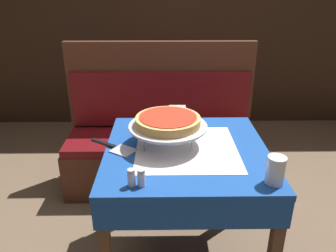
{
  "coord_description": "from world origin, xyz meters",
  "views": [
    {
      "loc": [
        -0.11,
        -1.47,
        1.53
      ],
      "look_at": [
        -0.09,
        0.01,
        0.88
      ],
      "focal_mm": 35.0,
      "sensor_mm": 36.0,
      "label": 1
    }
  ],
  "objects_px": {
    "deep_dish_pizza": "(168,121)",
    "pizza_server": "(114,147)",
    "pepper_shaker": "(141,178)",
    "salt_shaker": "(131,178)",
    "napkin_holder": "(177,113)",
    "dining_table_rear": "(170,79)",
    "pizza_pan_stand": "(168,127)",
    "water_glass_near": "(276,170)",
    "booth_bench": "(161,147)",
    "dining_table_front": "(186,166)",
    "condiment_caddy": "(171,61)"
  },
  "relations": [
    {
      "from": "pizza_server",
      "to": "pepper_shaker",
      "type": "xyz_separation_m",
      "value": [
        0.16,
        -0.34,
        0.03
      ]
    },
    {
      "from": "deep_dish_pizza",
      "to": "water_glass_near",
      "type": "distance_m",
      "value": 0.57
    },
    {
      "from": "napkin_holder",
      "to": "booth_bench",
      "type": "bearing_deg",
      "value": 101.99
    },
    {
      "from": "salt_shaker",
      "to": "napkin_holder",
      "type": "bearing_deg",
      "value": 72.76
    },
    {
      "from": "dining_table_rear",
      "to": "deep_dish_pizza",
      "type": "height_order",
      "value": "deep_dish_pizza"
    },
    {
      "from": "deep_dish_pizza",
      "to": "water_glass_near",
      "type": "xyz_separation_m",
      "value": [
        0.44,
        -0.36,
        -0.07
      ]
    },
    {
      "from": "pepper_shaker",
      "to": "deep_dish_pizza",
      "type": "bearing_deg",
      "value": 72.91
    },
    {
      "from": "pizza_server",
      "to": "water_glass_near",
      "type": "height_order",
      "value": "water_glass_near"
    },
    {
      "from": "condiment_caddy",
      "to": "salt_shaker",
      "type": "bearing_deg",
      "value": -95.74
    },
    {
      "from": "pepper_shaker",
      "to": "dining_table_front",
      "type": "bearing_deg",
      "value": 57.85
    },
    {
      "from": "napkin_holder",
      "to": "dining_table_rear",
      "type": "bearing_deg",
      "value": 90.88
    },
    {
      "from": "water_glass_near",
      "to": "pepper_shaker",
      "type": "distance_m",
      "value": 0.55
    },
    {
      "from": "booth_bench",
      "to": "deep_dish_pizza",
      "type": "height_order",
      "value": "booth_bench"
    },
    {
      "from": "deep_dish_pizza",
      "to": "napkin_holder",
      "type": "distance_m",
      "value": 0.34
    },
    {
      "from": "deep_dish_pizza",
      "to": "pizza_server",
      "type": "relative_size",
      "value": 1.29
    },
    {
      "from": "deep_dish_pizza",
      "to": "condiment_caddy",
      "type": "height_order",
      "value": "condiment_caddy"
    },
    {
      "from": "dining_table_rear",
      "to": "condiment_caddy",
      "type": "height_order",
      "value": "condiment_caddy"
    },
    {
      "from": "salt_shaker",
      "to": "napkin_holder",
      "type": "relative_size",
      "value": 0.77
    },
    {
      "from": "booth_bench",
      "to": "condiment_caddy",
      "type": "relative_size",
      "value": 7.95
    },
    {
      "from": "pizza_server",
      "to": "salt_shaker",
      "type": "relative_size",
      "value": 3.32
    },
    {
      "from": "water_glass_near",
      "to": "salt_shaker",
      "type": "bearing_deg",
      "value": -178.93
    },
    {
      "from": "dining_table_rear",
      "to": "deep_dish_pizza",
      "type": "bearing_deg",
      "value": -91.48
    },
    {
      "from": "dining_table_rear",
      "to": "salt_shaker",
      "type": "relative_size",
      "value": 10.02
    },
    {
      "from": "booth_bench",
      "to": "water_glass_near",
      "type": "bearing_deg",
      "value": -67.72
    },
    {
      "from": "pizza_server",
      "to": "napkin_holder",
      "type": "relative_size",
      "value": 2.55
    },
    {
      "from": "water_glass_near",
      "to": "salt_shaker",
      "type": "distance_m",
      "value": 0.59
    },
    {
      "from": "water_glass_near",
      "to": "condiment_caddy",
      "type": "distance_m",
      "value": 2.09
    },
    {
      "from": "pizza_pan_stand",
      "to": "dining_table_front",
      "type": "bearing_deg",
      "value": -23.63
    },
    {
      "from": "salt_shaker",
      "to": "pepper_shaker",
      "type": "bearing_deg",
      "value": 0.0
    },
    {
      "from": "water_glass_near",
      "to": "booth_bench",
      "type": "bearing_deg",
      "value": 112.28
    },
    {
      "from": "pizza_pan_stand",
      "to": "napkin_holder",
      "type": "relative_size",
      "value": 3.99
    },
    {
      "from": "booth_bench",
      "to": "pizza_server",
      "type": "distance_m",
      "value": 0.99
    },
    {
      "from": "dining_table_front",
      "to": "dining_table_rear",
      "type": "xyz_separation_m",
      "value": [
        -0.05,
        1.64,
        0.01
      ]
    },
    {
      "from": "napkin_holder",
      "to": "pizza_pan_stand",
      "type": "bearing_deg",
      "value": -100.65
    },
    {
      "from": "deep_dish_pizza",
      "to": "pepper_shaker",
      "type": "relative_size",
      "value": 4.34
    },
    {
      "from": "dining_table_rear",
      "to": "water_glass_near",
      "type": "xyz_separation_m",
      "value": [
        0.4,
        -1.96,
        0.16
      ]
    },
    {
      "from": "dining_table_rear",
      "to": "booth_bench",
      "type": "distance_m",
      "value": 0.86
    },
    {
      "from": "condiment_caddy",
      "to": "water_glass_near",
      "type": "bearing_deg",
      "value": -79.36
    },
    {
      "from": "condiment_caddy",
      "to": "pepper_shaker",
      "type": "bearing_deg",
      "value": -94.62
    },
    {
      "from": "pizza_server",
      "to": "condiment_caddy",
      "type": "height_order",
      "value": "condiment_caddy"
    },
    {
      "from": "dining_table_rear",
      "to": "pepper_shaker",
      "type": "distance_m",
      "value": 1.98
    },
    {
      "from": "deep_dish_pizza",
      "to": "pizza_server",
      "type": "bearing_deg",
      "value": -173.39
    },
    {
      "from": "pizza_pan_stand",
      "to": "pepper_shaker",
      "type": "height_order",
      "value": "pizza_pan_stand"
    },
    {
      "from": "dining_table_rear",
      "to": "salt_shaker",
      "type": "bearing_deg",
      "value": -95.69
    },
    {
      "from": "napkin_holder",
      "to": "dining_table_front",
      "type": "bearing_deg",
      "value": -84.88
    },
    {
      "from": "booth_bench",
      "to": "deep_dish_pizza",
      "type": "relative_size",
      "value": 4.46
    },
    {
      "from": "booth_bench",
      "to": "napkin_holder",
      "type": "distance_m",
      "value": 0.7
    },
    {
      "from": "water_glass_near",
      "to": "condiment_caddy",
      "type": "xyz_separation_m",
      "value": [
        -0.39,
        2.05,
        -0.01
      ]
    },
    {
      "from": "dining_table_front",
      "to": "deep_dish_pizza",
      "type": "xyz_separation_m",
      "value": [
        -0.09,
        0.04,
        0.24
      ]
    },
    {
      "from": "dining_table_front",
      "to": "salt_shaker",
      "type": "distance_m",
      "value": 0.44
    }
  ]
}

